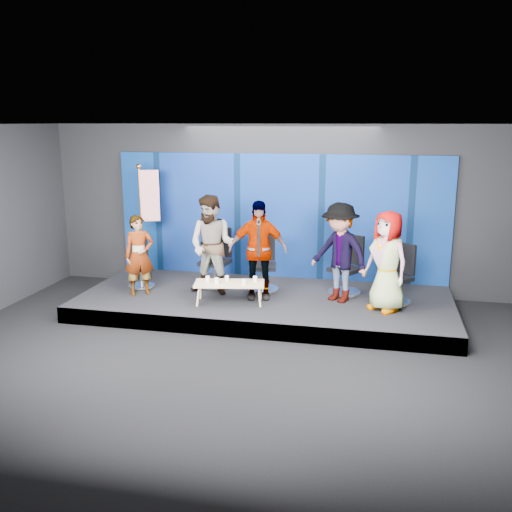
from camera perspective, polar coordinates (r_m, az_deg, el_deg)
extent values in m
plane|color=black|center=(8.74, -2.47, -10.64)|extent=(10.00, 10.00, 0.00)
cube|color=black|center=(12.03, 2.36, 4.72)|extent=(10.00, 0.02, 3.50)
cube|color=black|center=(4.62, -15.73, -10.13)|extent=(10.00, 0.02, 3.50)
cube|color=black|center=(7.99, -2.72, 12.96)|extent=(10.00, 8.00, 0.02)
cube|color=black|center=(10.96, 0.89, -4.74)|extent=(7.00, 3.00, 0.30)
cube|color=navy|center=(12.00, 2.31, 3.97)|extent=(7.00, 0.08, 2.60)
cylinder|color=silver|center=(11.67, -11.36, -2.97)|extent=(0.74, 0.74, 0.05)
cylinder|color=silver|center=(11.61, -11.41, -2.00)|extent=(0.06, 0.06, 0.36)
cube|color=black|center=(11.57, -11.45, -1.15)|extent=(0.59, 0.59, 0.06)
cube|color=black|center=(11.71, -11.70, 0.49)|extent=(0.35, 0.26, 0.49)
imported|color=black|center=(11.05, -11.60, 0.08)|extent=(0.67, 0.62, 1.54)
cylinder|color=silver|center=(11.51, -4.10, -2.93)|extent=(0.75, 0.75, 0.07)
cylinder|color=silver|center=(11.44, -4.12, -1.71)|extent=(0.08, 0.08, 0.44)
cube|color=black|center=(11.38, -4.14, -0.63)|extent=(0.60, 0.60, 0.08)
cube|color=black|center=(11.54, -3.63, 1.42)|extent=(0.49, 0.12, 0.61)
imported|color=black|center=(10.85, -4.41, 1.07)|extent=(1.02, 0.85, 1.91)
cylinder|color=silver|center=(11.22, 0.67, -3.34)|extent=(0.75, 0.75, 0.06)
cylinder|color=silver|center=(11.15, 0.68, -2.12)|extent=(0.08, 0.08, 0.43)
cube|color=black|center=(11.09, 0.68, -1.05)|extent=(0.60, 0.60, 0.08)
cube|color=black|center=(11.26, 0.72, 1.02)|extent=(0.47, 0.14, 0.59)
imported|color=black|center=(10.56, 0.19, 0.62)|extent=(1.15, 0.64, 1.85)
cylinder|color=silver|center=(11.14, 8.82, -3.62)|extent=(0.88, 0.88, 0.06)
cylinder|color=silver|center=(11.08, 8.86, -2.41)|extent=(0.07, 0.07, 0.42)
cube|color=black|center=(11.02, 8.90, -1.34)|extent=(0.70, 0.70, 0.07)
cube|color=black|center=(11.14, 9.72, 0.64)|extent=(0.43, 0.29, 0.58)
imported|color=black|center=(10.50, 8.36, 0.34)|extent=(1.36, 1.20, 1.83)
cylinder|color=silver|center=(10.76, 13.62, -4.46)|extent=(0.87, 0.87, 0.06)
cylinder|color=silver|center=(10.70, 13.69, -3.25)|extent=(0.07, 0.07, 0.41)
cube|color=black|center=(10.64, 13.75, -2.20)|extent=(0.69, 0.69, 0.07)
cube|color=black|center=(10.74, 14.68, -0.24)|extent=(0.38, 0.33, 0.56)
imported|color=black|center=(10.13, 12.96, -0.52)|extent=(1.02, 0.99, 1.77)
cube|color=tan|center=(10.40, -2.68, -2.76)|extent=(1.34, 0.76, 0.04)
cylinder|color=tan|center=(10.31, -5.83, -4.09)|extent=(0.03, 0.03, 0.35)
cylinder|color=tan|center=(10.71, -5.55, -3.42)|extent=(0.03, 0.03, 0.35)
cylinder|color=tan|center=(10.23, 0.35, -4.16)|extent=(0.03, 0.03, 0.35)
cylinder|color=tan|center=(10.63, 0.40, -3.48)|extent=(0.03, 0.03, 0.35)
cylinder|color=white|center=(10.51, -4.86, -2.25)|extent=(0.08, 0.08, 0.09)
cylinder|color=white|center=(10.33, -3.97, -2.48)|extent=(0.09, 0.09, 0.10)
cylinder|color=white|center=(10.53, -2.93, -2.20)|extent=(0.07, 0.07, 0.09)
cylinder|color=white|center=(10.27, -1.24, -2.57)|extent=(0.08, 0.08, 0.09)
cylinder|color=white|center=(10.46, -0.09, -2.28)|extent=(0.08, 0.08, 0.09)
cylinder|color=black|center=(12.36, -11.15, -1.93)|extent=(0.32, 0.32, 0.10)
cylinder|color=#B47A39|center=(12.11, -11.39, 3.34)|extent=(0.04, 0.04, 2.20)
sphere|color=#B47A39|center=(11.97, -11.65, 8.78)|extent=(0.11, 0.11, 0.11)
cube|color=red|center=(12.01, -10.56, 5.95)|extent=(0.38, 0.20, 1.05)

